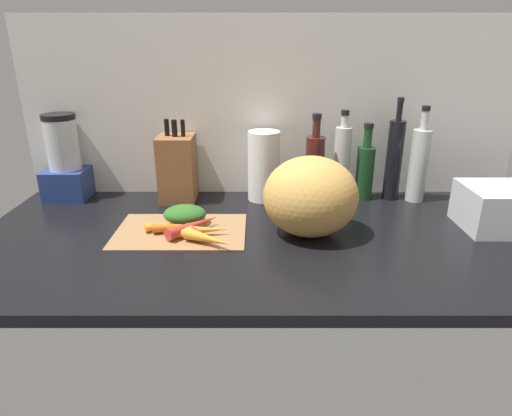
{
  "coord_description": "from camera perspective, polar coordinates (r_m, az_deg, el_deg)",
  "views": [
    {
      "loc": [
        -5.19,
        -114.33,
        51.79
      ],
      "look_at": [
        -5.32,
        -1.02,
        8.26
      ],
      "focal_mm": 30.71,
      "sensor_mm": 36.0,
      "label": 1
    }
  ],
  "objects": [
    {
      "name": "blender_appliance",
      "position": [
        1.65,
        -23.52,
        5.47
      ],
      "size": [
        14.23,
        14.23,
        29.08
      ],
      "color": "navy",
      "rests_on": "ground_plane"
    },
    {
      "name": "carrot_5",
      "position": [
        1.27,
        -9.97,
        -2.34
      ],
      "size": [
        14.7,
        5.03,
        2.73
      ],
      "primitive_type": "cone",
      "rotation": [
        0.0,
        1.57,
        0.16
      ],
      "color": "orange",
      "rests_on": "cutting_board"
    },
    {
      "name": "bottle_1",
      "position": [
        1.52,
        11.16,
        5.89
      ],
      "size": [
        5.56,
        5.56,
        30.54
      ],
      "color": "silver",
      "rests_on": "ground_plane"
    },
    {
      "name": "winter_squash",
      "position": [
        1.22,
        7.17,
        1.5
      ],
      "size": [
        26.42,
        24.08,
        22.56
      ],
      "primitive_type": "ellipsoid",
      "color": "gold",
      "rests_on": "ground_plane"
    },
    {
      "name": "carrot_2",
      "position": [
        1.29,
        -11.6,
        -2.09
      ],
      "size": [
        11.72,
        7.42,
        2.24
      ],
      "primitive_type": "cone",
      "rotation": [
        0.0,
        1.57,
        0.47
      ],
      "color": "orange",
      "rests_on": "cutting_board"
    },
    {
      "name": "carrot_greens_pile",
      "position": [
        1.32,
        -9.18,
        -0.79
      ],
      "size": [
        12.68,
        9.76,
        5.37
      ],
      "primitive_type": "ellipsoid",
      "color": "#2D6023",
      "rests_on": "cutting_board"
    },
    {
      "name": "carrot_6",
      "position": [
        1.23,
        -6.02,
        -2.84
      ],
      "size": [
        11.26,
        3.48,
        2.6
      ],
      "primitive_type": "cone",
      "rotation": [
        0.0,
        1.57,
        0.08
      ],
      "color": "orange",
      "rests_on": "cutting_board"
    },
    {
      "name": "carrot_3",
      "position": [
        1.26,
        -8.08,
        -2.28
      ],
      "size": [
        14.92,
        15.27,
        3.58
      ],
      "primitive_type": "cone",
      "rotation": [
        0.0,
        1.57,
        0.8
      ],
      "color": "red",
      "rests_on": "cutting_board"
    },
    {
      "name": "carrot_0",
      "position": [
        1.17,
        -6.17,
        -4.0
      ],
      "size": [
        14.46,
        10.38,
        3.46
      ],
      "primitive_type": "cone",
      "rotation": [
        0.0,
        1.57,
        -0.53
      ],
      "color": "orange",
      "rests_on": "cutting_board"
    },
    {
      "name": "ground_plane",
      "position": [
        1.26,
        2.42,
        -3.97
      ],
      "size": [
        170.0,
        80.0,
        3.0
      ],
      "primitive_type": "cube",
      "color": "black"
    },
    {
      "name": "wall_back",
      "position": [
        1.54,
        2.04,
        12.89
      ],
      "size": [
        170.0,
        3.0,
        60.0
      ],
      "primitive_type": "cube",
      "color": "silver",
      "rests_on": "ground_plane"
    },
    {
      "name": "carrot_1",
      "position": [
        1.2,
        -7.33,
        -3.57
      ],
      "size": [
        12.07,
        6.24,
        2.52
      ],
      "primitive_type": "cone",
      "rotation": [
        0.0,
        1.57,
        -0.33
      ],
      "color": "orange",
      "rests_on": "cutting_board"
    },
    {
      "name": "bottle_4",
      "position": [
        1.58,
        20.48,
        5.4
      ],
      "size": [
        6.07,
        6.07,
        32.19
      ],
      "color": "silver",
      "rests_on": "ground_plane"
    },
    {
      "name": "cutting_board",
      "position": [
        1.28,
        -9.7,
        -2.88
      ],
      "size": [
        37.27,
        25.45,
        0.8
      ],
      "primitive_type": "cube",
      "color": "#997047",
      "rests_on": "ground_plane"
    },
    {
      "name": "bottle_0",
      "position": [
        1.48,
        7.69,
        5.23
      ],
      "size": [
        6.26,
        6.26,
        29.91
      ],
      "color": "#471919",
      "rests_on": "ground_plane"
    },
    {
      "name": "bottle_2",
      "position": [
        1.55,
        14.06,
        4.84
      ],
      "size": [
        6.03,
        6.03,
        26.21
      ],
      "color": "#19421E",
      "rests_on": "ground_plane"
    },
    {
      "name": "carrot_4",
      "position": [
        1.2,
        -6.86,
        -3.68
      ],
      "size": [
        12.25,
        13.57,
        2.71
      ],
      "primitive_type": "cone",
      "rotation": [
        0.0,
        1.57,
        -0.86
      ],
      "color": "#B2264C",
      "rests_on": "cutting_board"
    },
    {
      "name": "knife_block",
      "position": [
        1.52,
        -10.12,
        5.19
      ],
      "size": [
        11.79,
        13.97,
        27.66
      ],
      "color": "brown",
      "rests_on": "ground_plane"
    },
    {
      "name": "bottle_3",
      "position": [
        1.57,
        17.59,
        6.12
      ],
      "size": [
        5.41,
        5.41,
        34.58
      ],
      "color": "black",
      "rests_on": "ground_plane"
    },
    {
      "name": "dish_rack",
      "position": [
        1.47,
        30.0,
        0.0
      ],
      "size": [
        25.57,
        19.18,
        12.49
      ],
      "primitive_type": "cube",
      "color": "silver",
      "rests_on": "ground_plane"
    },
    {
      "name": "paper_towel_roll",
      "position": [
        1.49,
        1.08,
        5.49
      ],
      "size": [
        10.75,
        10.75,
        23.68
      ],
      "primitive_type": "cylinder",
      "color": "white",
      "rests_on": "ground_plane"
    }
  ]
}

